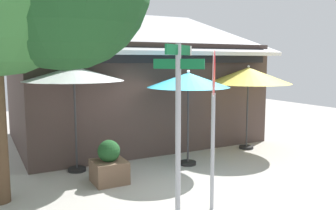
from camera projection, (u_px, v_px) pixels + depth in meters
name	position (u px, v px, depth m)	size (l,w,h in m)	color
ground_plane	(185.00, 183.00, 8.05)	(28.00, 28.00, 0.10)	#ADA8A0
cafe_building	(131.00, 90.00, 12.38)	(8.04, 5.92, 4.68)	#473833
street_sign_post	(178.00, 116.00, 5.71)	(0.79, 0.74, 3.00)	#A8AAB2
stop_sign	(213.00, 98.00, 6.24)	(0.52, 0.67, 2.93)	#A8AAB2
patio_umbrella_ivory_left	(74.00, 74.00, 8.46)	(2.40, 2.40, 2.66)	black
patio_umbrella_teal_center	(188.00, 81.00, 9.04)	(2.13, 2.13, 2.49)	black
patio_umbrella_mustard_right	(248.00, 76.00, 10.72)	(2.58, 2.58, 2.59)	black
sidewalk_planter	(109.00, 165.00, 7.89)	(0.73, 0.73, 0.98)	brown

